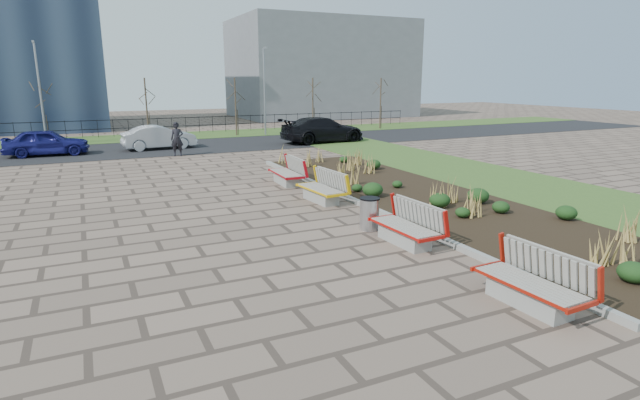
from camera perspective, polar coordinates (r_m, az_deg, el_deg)
name	(u,v)px	position (r m, az deg, el deg)	size (l,w,h in m)	color
ground	(316,284)	(10.08, -0.43, -9.53)	(120.00, 120.00, 0.00)	#715C4E
planting_bed	(421,198)	(17.26, 11.50, 0.27)	(4.50, 18.00, 0.10)	black
planting_curb	(362,204)	(16.00, 4.78, -0.46)	(0.16, 18.00, 0.15)	gray
grass_verge_near	(524,186)	(20.42, 22.27, 1.50)	(5.00, 38.00, 0.04)	#33511E
grass_verge_far	(147,137)	(36.83, -19.21, 6.77)	(80.00, 5.00, 0.04)	#33511E
road	(159,148)	(30.91, -17.93, 5.66)	(80.00, 7.00, 0.02)	black
bench_a	(530,280)	(9.69, 22.86, -8.44)	(0.90, 2.10, 1.00)	#A7180B
bench_b	(405,224)	(12.41, 9.64, -2.76)	(0.90, 2.10, 1.00)	red
bench_c	(321,187)	(16.45, 0.08, 1.50)	(0.90, 2.10, 1.00)	yellow
bench_d	(286,171)	(19.27, -3.92, 3.27)	(0.90, 2.10, 1.00)	red
litter_bin	(369,214)	(13.48, 5.67, -1.61)	(0.52, 0.52, 0.86)	#B2B2B7
pedestrian	(177,139)	(27.39, -16.02, 6.70)	(0.65, 0.43, 1.79)	black
car_blue	(46,142)	(30.13, -28.80, 5.81)	(1.65, 4.11, 1.40)	navy
car_silver	(159,137)	(30.42, -17.91, 6.84)	(1.43, 4.09, 1.35)	#A5A6AC
car_black	(323,130)	(32.06, 0.31, 8.04)	(2.23, 5.49, 1.59)	black
tree_b	(43,112)	(35.02, -29.08, 8.83)	(1.40, 1.40, 4.00)	#4C3D2D
tree_c	(147,109)	(35.17, -19.19, 9.79)	(1.40, 1.40, 4.00)	#4C3D2D
tree_d	(236,107)	(36.33, -9.62, 10.45)	(1.40, 1.40, 4.00)	#4C3D2D
tree_e	(313,105)	(38.40, -0.82, 10.80)	(1.40, 1.40, 4.00)	#4C3D2D
tree_f	(380,103)	(41.25, 6.92, 10.90)	(1.40, 1.40, 4.00)	#4C3D2D
lamp_west	(40,95)	(34.48, -29.32, 10.43)	(0.24, 0.60, 6.00)	gray
lamp_east	(264,92)	(36.41, -6.36, 12.14)	(0.24, 0.60, 6.00)	gray
railing_fence	(143,127)	(38.25, -19.54, 7.91)	(44.00, 0.10, 1.20)	black
building_grey	(321,69)	(55.79, 0.08, 14.74)	(18.00, 12.00, 10.00)	slate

